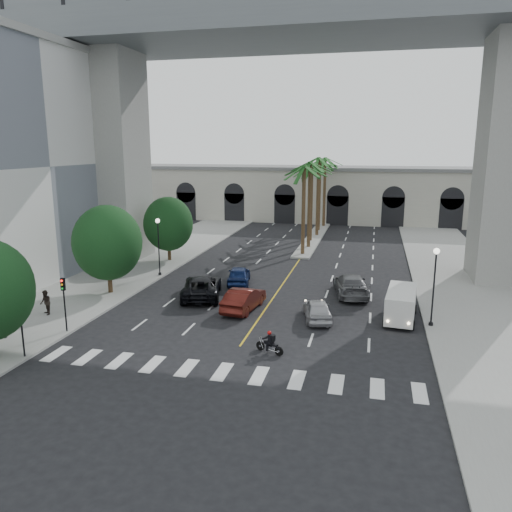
{
  "coord_description": "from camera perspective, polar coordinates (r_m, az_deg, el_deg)",
  "views": [
    {
      "loc": [
        7.43,
        -24.87,
        11.72
      ],
      "look_at": [
        0.04,
        6.0,
        4.67
      ],
      "focal_mm": 35.0,
      "sensor_mm": 36.0,
      "label": 1
    }
  ],
  "objects": [
    {
      "name": "sidewalk_right",
      "position": [
        42.22,
        23.29,
        -4.55
      ],
      "size": [
        8.0,
        100.0,
        0.15
      ],
      "primitive_type": "cube",
      "color": "gray",
      "rests_on": "ground"
    },
    {
      "name": "pedestrian_b",
      "position": [
        37.83,
        -22.91,
        -4.93
      ],
      "size": [
        1.08,
        1.06,
        1.75
      ],
      "primitive_type": "imported",
      "rotation": [
        0.0,
        0.0,
        -0.7
      ],
      "color": "black",
      "rests_on": "sidewalk_left"
    },
    {
      "name": "pier_building",
      "position": [
        80.56,
        8.18,
        7.08
      ],
      "size": [
        71.0,
        10.5,
        8.5
      ],
      "color": "#AFAC9D",
      "rests_on": "ground"
    },
    {
      "name": "sidewalk_left",
      "position": [
        47.21,
        -15.41,
        -2.23
      ],
      "size": [
        8.0,
        100.0,
        0.15
      ],
      "primitive_type": "cube",
      "color": "gray",
      "rests_on": "ground"
    },
    {
      "name": "median",
      "position": [
        64.37,
        6.62,
        2.03
      ],
      "size": [
        2.0,
        24.0,
        0.2
      ],
      "primitive_type": "cube",
      "color": "gray",
      "rests_on": "ground"
    },
    {
      "name": "palm_b",
      "position": [
        57.39,
        6.21,
        10.1
      ],
      "size": [
        3.2,
        3.2,
        10.6
      ],
      "color": "#47331E",
      "rests_on": "ground"
    },
    {
      "name": "ground",
      "position": [
        28.48,
        -2.95,
        -11.8
      ],
      "size": [
        140.0,
        140.0,
        0.0
      ],
      "primitive_type": "plane",
      "color": "black",
      "rests_on": "ground"
    },
    {
      "name": "bridge",
      "position": [
        47.53,
        9.07,
        20.58
      ],
      "size": [
        75.0,
        13.0,
        26.0
      ],
      "color": "gray",
      "rests_on": "ground"
    },
    {
      "name": "palm_e",
      "position": [
        69.33,
        7.34,
        10.32
      ],
      "size": [
        3.2,
        3.2,
        10.4
      ],
      "color": "#47331E",
      "rests_on": "ground"
    },
    {
      "name": "palm_d",
      "position": [
        65.31,
        7.18,
        10.6
      ],
      "size": [
        3.2,
        3.2,
        10.9
      ],
      "color": "#47331E",
      "rests_on": "ground"
    },
    {
      "name": "street_tree_far",
      "position": [
        51.73,
        -9.99,
        3.63
      ],
      "size": [
        5.04,
        5.04,
        6.68
      ],
      "color": "#382616",
      "rests_on": "ground"
    },
    {
      "name": "lamp_post_right",
      "position": [
        34.18,
        19.7,
        -2.63
      ],
      "size": [
        0.4,
        0.4,
        5.35
      ],
      "color": "black",
      "rests_on": "ground"
    },
    {
      "name": "pedestrian_a",
      "position": [
        34.54,
        -26.95,
        -6.88
      ],
      "size": [
        0.74,
        0.56,
        1.82
      ],
      "primitive_type": "imported",
      "rotation": [
        0.0,
        0.0,
        -0.21
      ],
      "color": "black",
      "rests_on": "sidewalk_left"
    },
    {
      "name": "palm_a",
      "position": [
        53.46,
        5.53,
        9.65
      ],
      "size": [
        3.2,
        3.2,
        10.3
      ],
      "color": "#47331E",
      "rests_on": "ground"
    },
    {
      "name": "motorcycle_rider",
      "position": [
        29.1,
        1.65,
        -9.94
      ],
      "size": [
        1.75,
        0.85,
        1.35
      ],
      "rotation": [
        0.0,
        0.0,
        -0.42
      ],
      "color": "black",
      "rests_on": "ground"
    },
    {
      "name": "palm_c",
      "position": [
        61.41,
        6.41,
        9.82
      ],
      "size": [
        3.2,
        3.2,
        10.1
      ],
      "color": "#47331E",
      "rests_on": "ground"
    },
    {
      "name": "palm_f",
      "position": [
        73.27,
        7.93,
        10.64
      ],
      "size": [
        3.2,
        3.2,
        10.7
      ],
      "color": "#47331E",
      "rests_on": "ground"
    },
    {
      "name": "car_e",
      "position": [
        43.13,
        -1.98,
        -2.18
      ],
      "size": [
        2.71,
        4.87,
        1.57
      ],
      "primitive_type": "imported",
      "rotation": [
        0.0,
        0.0,
        3.34
      ],
      "color": "#112050",
      "rests_on": "ground"
    },
    {
      "name": "traffic_signal_far",
      "position": [
        33.63,
        -21.1,
        -4.24
      ],
      "size": [
        0.25,
        0.18,
        3.65
      ],
      "color": "black",
      "rests_on": "ground"
    },
    {
      "name": "car_d",
      "position": [
        40.55,
        10.8,
        -3.25
      ],
      "size": [
        3.44,
        6.25,
        1.72
      ],
      "primitive_type": "imported",
      "rotation": [
        0.0,
        0.0,
        3.32
      ],
      "color": "#57585B",
      "rests_on": "ground"
    },
    {
      "name": "traffic_signal_near",
      "position": [
        30.6,
        -25.32,
        -6.25
      ],
      "size": [
        0.25,
        0.18,
        3.65
      ],
      "color": "black",
      "rests_on": "ground"
    },
    {
      "name": "car_b",
      "position": [
        36.34,
        -1.4,
        -4.93
      ],
      "size": [
        2.31,
        5.18,
        1.65
      ],
      "primitive_type": "imported",
      "rotation": [
        0.0,
        0.0,
        3.03
      ],
      "color": "#44120D",
      "rests_on": "ground"
    },
    {
      "name": "lamp_post_left_far",
      "position": [
        45.8,
        -11.08,
        1.59
      ],
      "size": [
        0.4,
        0.4,
        5.35
      ],
      "color": "black",
      "rests_on": "ground"
    },
    {
      "name": "cargo_van",
      "position": [
        35.54,
        16.24,
        -5.26
      ],
      "size": [
        2.41,
        5.12,
        2.11
      ],
      "rotation": [
        0.0,
        0.0,
        -0.1
      ],
      "color": "silver",
      "rests_on": "ground"
    },
    {
      "name": "street_tree_mid",
      "position": [
        41.11,
        -16.61,
        1.46
      ],
      "size": [
        5.44,
        5.44,
        7.21
      ],
      "color": "#382616",
      "rests_on": "ground"
    },
    {
      "name": "car_a",
      "position": [
        34.63,
        7.02,
        -6.08
      ],
      "size": [
        2.67,
        4.58,
        1.47
      ],
      "primitive_type": "imported",
      "rotation": [
        0.0,
        0.0,
        3.37
      ],
      "color": "#A3A2A7",
      "rests_on": "ground"
    },
    {
      "name": "car_c",
      "position": [
        39.56,
        -6.22,
        -3.5
      ],
      "size": [
        4.34,
        6.7,
        1.72
      ],
      "primitive_type": "imported",
      "rotation": [
        0.0,
        0.0,
        3.4
      ],
      "color": "black",
      "rests_on": "ground"
    }
  ]
}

